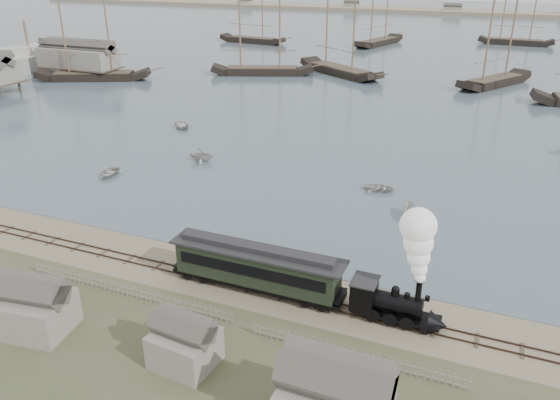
% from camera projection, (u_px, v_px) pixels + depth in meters
% --- Properties ---
extents(ground, '(600.00, 600.00, 0.00)m').
position_uv_depth(ground, '(239.00, 271.00, 47.64)').
color(ground, gray).
rests_on(ground, ground).
extents(harbor_water, '(600.00, 336.00, 0.06)m').
position_uv_depth(harbor_water, '(455.00, 35.00, 191.03)').
color(harbor_water, '#4A5F6A').
rests_on(harbor_water, ground).
extents(rail_track, '(120.00, 1.80, 0.16)m').
position_uv_depth(rail_track, '(228.00, 282.00, 45.94)').
color(rail_track, '#35261D').
rests_on(rail_track, ground).
extents(picket_fence_west, '(19.00, 0.10, 1.20)m').
position_uv_depth(picket_fence_west, '(128.00, 297.00, 44.01)').
color(picket_fence_west, gray).
rests_on(picket_fence_west, ground).
extents(picket_fence_east, '(15.00, 0.10, 1.20)m').
position_uv_depth(picket_fence_east, '(355.00, 362.00, 36.96)').
color(picket_fence_east, gray).
rests_on(picket_fence_east, ground).
extents(shed_left, '(5.00, 4.00, 4.10)m').
position_uv_depth(shed_left, '(38.00, 329.00, 40.17)').
color(shed_left, gray).
rests_on(shed_left, ground).
extents(shed_mid, '(4.00, 3.50, 3.60)m').
position_uv_depth(shed_mid, '(186.00, 363.00, 36.82)').
color(shed_mid, gray).
rests_on(shed_mid, ground).
extents(far_spit, '(500.00, 20.00, 1.80)m').
position_uv_depth(far_spit, '(474.00, 14.00, 258.52)').
color(far_spit, tan).
rests_on(far_spit, ground).
extents(locomotive, '(7.22, 2.70, 9.00)m').
position_uv_depth(locomotive, '(410.00, 276.00, 39.08)').
color(locomotive, black).
rests_on(locomotive, ground).
extents(passenger_coach, '(14.63, 2.82, 3.55)m').
position_uv_depth(passenger_coach, '(257.00, 266.00, 44.10)').
color(passenger_coach, black).
rests_on(passenger_coach, ground).
extents(beached_dinghy, '(4.67, 4.86, 0.82)m').
position_uv_depth(beached_dinghy, '(230.00, 259.00, 48.76)').
color(beached_dinghy, '#B8B5AF').
rests_on(beached_dinghy, ground).
extents(rowboat_0, '(4.14, 3.25, 0.78)m').
position_uv_depth(rowboat_0, '(109.00, 173.00, 67.98)').
color(rowboat_0, '#B8B5AF').
rests_on(rowboat_0, harbor_water).
extents(rowboat_1, '(3.71, 4.05, 1.81)m').
position_uv_depth(rowboat_1, '(202.00, 155.00, 72.64)').
color(rowboat_1, '#B8B5AF').
rests_on(rowboat_1, harbor_water).
extents(rowboat_2, '(3.53, 2.04, 1.28)m').
position_uv_depth(rowboat_2, '(409.00, 212.00, 56.87)').
color(rowboat_2, '#B8B5AF').
rests_on(rowboat_2, harbor_water).
extents(rowboat_3, '(2.83, 3.76, 0.74)m').
position_uv_depth(rowboat_3, '(380.00, 188.00, 63.58)').
color(rowboat_3, '#B8B5AF').
rests_on(rowboat_3, harbor_water).
extents(rowboat_6, '(5.00, 5.05, 0.86)m').
position_uv_depth(rowboat_6, '(182.00, 125.00, 87.33)').
color(rowboat_6, '#B8B5AF').
rests_on(rowboat_6, harbor_water).
extents(schooner_0, '(24.64, 15.52, 20.00)m').
position_uv_depth(schooner_0, '(88.00, 33.00, 117.06)').
color(schooner_0, black).
rests_on(schooner_0, harbor_water).
extents(schooner_1, '(23.77, 13.36, 20.00)m').
position_uv_depth(schooner_1, '(262.00, 30.00, 122.49)').
color(schooner_1, black).
rests_on(schooner_1, harbor_water).
extents(schooner_2, '(23.74, 18.52, 20.00)m').
position_uv_depth(schooner_2, '(341.00, 30.00, 122.70)').
color(schooner_2, black).
rests_on(schooner_2, harbor_water).
extents(schooner_3, '(15.13, 21.31, 20.00)m').
position_uv_depth(schooner_3, '(502.00, 37.00, 111.58)').
color(schooner_3, black).
rests_on(schooner_3, harbor_water).
extents(schooner_6, '(22.46, 7.48, 20.00)m').
position_uv_depth(schooner_6, '(252.00, 10.00, 168.75)').
color(schooner_6, black).
rests_on(schooner_6, harbor_water).
extents(schooner_7, '(11.70, 23.98, 20.00)m').
position_uv_depth(schooner_7, '(381.00, 11.00, 164.63)').
color(schooner_7, black).
rests_on(schooner_7, harbor_water).
extents(schooner_8, '(22.20, 5.70, 20.00)m').
position_uv_depth(schooner_8, '(521.00, 11.00, 165.03)').
color(schooner_8, black).
rests_on(schooner_8, harbor_water).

